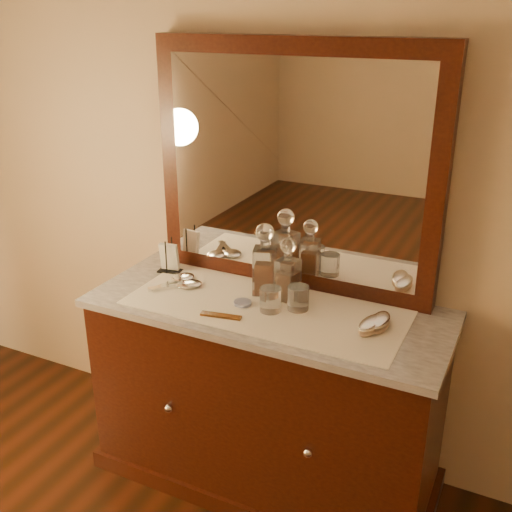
# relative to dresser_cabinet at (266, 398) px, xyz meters

# --- Properties ---
(dresser_cabinet) EXTENTS (1.40, 0.55, 0.82)m
(dresser_cabinet) POSITION_rel_dresser_cabinet_xyz_m (0.00, 0.00, 0.00)
(dresser_cabinet) COLOR black
(dresser_cabinet) RESTS_ON floor
(dresser_plinth) EXTENTS (1.46, 0.59, 0.08)m
(dresser_plinth) POSITION_rel_dresser_cabinet_xyz_m (0.00, 0.00, -0.37)
(dresser_plinth) COLOR black
(dresser_plinth) RESTS_ON floor
(knob_left) EXTENTS (0.04, 0.04, 0.04)m
(knob_left) POSITION_rel_dresser_cabinet_xyz_m (-0.30, -0.28, 0.04)
(knob_left) COLOR silver
(knob_left) RESTS_ON dresser_cabinet
(knob_right) EXTENTS (0.04, 0.04, 0.04)m
(knob_right) POSITION_rel_dresser_cabinet_xyz_m (0.30, -0.28, 0.04)
(knob_right) COLOR silver
(knob_right) RESTS_ON dresser_cabinet
(marble_top) EXTENTS (1.44, 0.59, 0.03)m
(marble_top) POSITION_rel_dresser_cabinet_xyz_m (0.00, 0.00, 0.42)
(marble_top) COLOR silver
(marble_top) RESTS_ON dresser_cabinet
(mirror_frame) EXTENTS (1.20, 0.08, 1.00)m
(mirror_frame) POSITION_rel_dresser_cabinet_xyz_m (0.00, 0.25, 0.94)
(mirror_frame) COLOR black
(mirror_frame) RESTS_ON marble_top
(mirror_glass) EXTENTS (1.06, 0.01, 0.86)m
(mirror_glass) POSITION_rel_dresser_cabinet_xyz_m (0.00, 0.21, 0.94)
(mirror_glass) COLOR white
(mirror_glass) RESTS_ON marble_top
(lace_runner) EXTENTS (1.10, 0.45, 0.00)m
(lace_runner) POSITION_rel_dresser_cabinet_xyz_m (0.00, -0.02, 0.44)
(lace_runner) COLOR white
(lace_runner) RESTS_ON marble_top
(pin_dish) EXTENTS (0.07, 0.07, 0.01)m
(pin_dish) POSITION_rel_dresser_cabinet_xyz_m (-0.09, -0.04, 0.45)
(pin_dish) COLOR silver
(pin_dish) RESTS_ON lace_runner
(comb) EXTENTS (0.16, 0.06, 0.01)m
(comb) POSITION_rel_dresser_cabinet_xyz_m (-0.12, -0.17, 0.45)
(comb) COLOR brown
(comb) RESTS_ON lace_runner
(napkin_rack) EXTENTS (0.11, 0.07, 0.15)m
(napkin_rack) POSITION_rel_dresser_cabinet_xyz_m (-0.53, 0.11, 0.50)
(napkin_rack) COLOR black
(napkin_rack) RESTS_ON marble_top
(decanter_left) EXTENTS (0.11, 0.11, 0.30)m
(decanter_left) POSITION_rel_dresser_cabinet_xyz_m (-0.06, 0.10, 0.56)
(decanter_left) COLOR #964715
(decanter_left) RESTS_ON lace_runner
(decanter_right) EXTENTS (0.09, 0.09, 0.26)m
(decanter_right) POSITION_rel_dresser_cabinet_xyz_m (0.05, 0.08, 0.55)
(decanter_right) COLOR #964715
(decanter_right) RESTS_ON lace_runner
(brush_near) EXTENTS (0.09, 0.16, 0.04)m
(brush_near) POSITION_rel_dresser_cabinet_xyz_m (0.42, -0.02, 0.46)
(brush_near) COLOR tan
(brush_near) RESTS_ON lace_runner
(brush_far) EXTENTS (0.07, 0.15, 0.04)m
(brush_far) POSITION_rel_dresser_cabinet_xyz_m (0.45, 0.02, 0.46)
(brush_far) COLOR tan
(brush_far) RESTS_ON lace_runner
(hand_mirror_outer) EXTENTS (0.12, 0.23, 0.02)m
(hand_mirror_outer) POSITION_rel_dresser_cabinet_xyz_m (-0.44, 0.04, 0.45)
(hand_mirror_outer) COLOR silver
(hand_mirror_outer) RESTS_ON lace_runner
(hand_mirror_inner) EXTENTS (0.21, 0.19, 0.02)m
(hand_mirror_inner) POSITION_rel_dresser_cabinet_xyz_m (-0.38, -0.00, 0.45)
(hand_mirror_inner) COLOR silver
(hand_mirror_inner) RESTS_ON lace_runner
(tumblers) EXTENTS (0.18, 0.14, 0.10)m
(tumblers) POSITION_rel_dresser_cabinet_xyz_m (0.08, -0.01, 0.49)
(tumblers) COLOR white
(tumblers) RESTS_ON lace_runner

